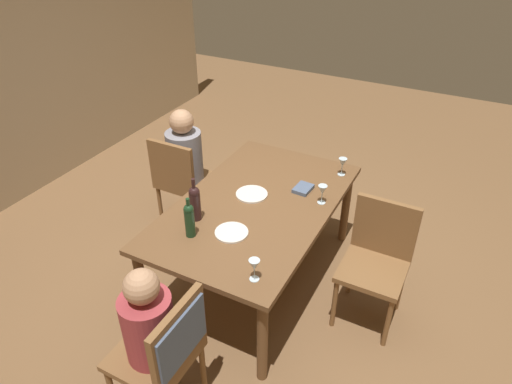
% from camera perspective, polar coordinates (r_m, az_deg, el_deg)
% --- Properties ---
extents(ground_plane, '(10.00, 10.00, 0.00)m').
position_cam_1_polar(ground_plane, '(3.88, 0.00, -10.40)').
color(ground_plane, brown).
extents(dining_table, '(1.76, 1.07, 0.74)m').
position_cam_1_polar(dining_table, '(3.46, 0.00, -2.45)').
color(dining_table, brown).
rests_on(dining_table, ground_plane).
extents(chair_far_right, '(0.44, 0.44, 0.92)m').
position_cam_1_polar(chair_far_right, '(4.16, -9.26, 1.75)').
color(chair_far_right, brown).
rests_on(chair_far_right, ground_plane).
extents(chair_left_end, '(0.44, 0.46, 0.92)m').
position_cam_1_polar(chair_left_end, '(2.68, -10.66, -18.31)').
color(chair_left_end, brown).
rests_on(chair_left_end, ground_plane).
extents(chair_near, '(0.44, 0.44, 0.92)m').
position_cam_1_polar(chair_near, '(3.37, 14.77, -7.52)').
color(chair_near, brown).
rests_on(chair_near, ground_plane).
extents(person_woman_host, '(0.36, 0.31, 1.15)m').
position_cam_1_polar(person_woman_host, '(4.18, -8.52, 3.96)').
color(person_woman_host, '#33333D').
rests_on(person_woman_host, ground_plane).
extents(person_man_bearded, '(0.28, 0.33, 1.09)m').
position_cam_1_polar(person_man_bearded, '(2.72, -13.37, -16.49)').
color(person_man_bearded, '#33333D').
rests_on(person_man_bearded, ground_plane).
extents(wine_bottle_tall_green, '(0.07, 0.07, 0.29)m').
position_cam_1_polar(wine_bottle_tall_green, '(3.06, -8.21, -3.32)').
color(wine_bottle_tall_green, '#19381E').
rests_on(wine_bottle_tall_green, dining_table).
extents(wine_bottle_dark_red, '(0.08, 0.08, 0.33)m').
position_cam_1_polar(wine_bottle_dark_red, '(3.20, -7.55, -1.23)').
color(wine_bottle_dark_red, black).
rests_on(wine_bottle_dark_red, dining_table).
extents(wine_glass_near_left, '(0.07, 0.07, 0.15)m').
position_cam_1_polar(wine_glass_near_left, '(3.39, 8.20, 0.16)').
color(wine_glass_near_left, silver).
rests_on(wine_glass_near_left, dining_table).
extents(wine_glass_centre, '(0.07, 0.07, 0.15)m').
position_cam_1_polar(wine_glass_centre, '(3.77, 10.63, 3.51)').
color(wine_glass_centre, silver).
rests_on(wine_glass_centre, dining_table).
extents(wine_glass_near_right, '(0.07, 0.07, 0.15)m').
position_cam_1_polar(wine_glass_near_right, '(2.72, -0.21, -9.10)').
color(wine_glass_near_right, silver).
rests_on(wine_glass_near_right, dining_table).
extents(dinner_plate_host, '(0.23, 0.23, 0.01)m').
position_cam_1_polar(dinner_plate_host, '(3.12, -3.04, -5.02)').
color(dinner_plate_host, silver).
rests_on(dinner_plate_host, dining_table).
extents(dinner_plate_guest_left, '(0.24, 0.24, 0.01)m').
position_cam_1_polar(dinner_plate_guest_left, '(3.50, -0.53, -0.27)').
color(dinner_plate_guest_left, silver).
rests_on(dinner_plate_guest_left, dining_table).
extents(folded_napkin, '(0.17, 0.13, 0.03)m').
position_cam_1_polar(folded_napkin, '(3.57, 5.84, 0.42)').
color(folded_napkin, '#4C5B75').
rests_on(folded_napkin, dining_table).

